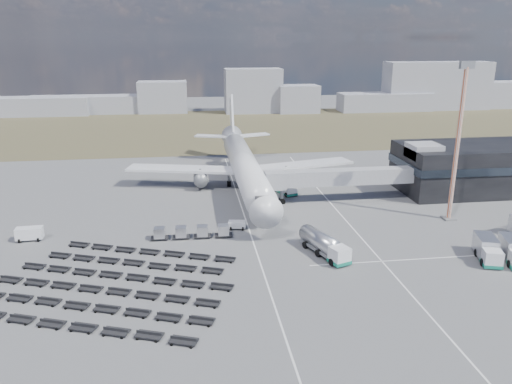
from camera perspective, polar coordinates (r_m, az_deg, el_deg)
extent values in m
plane|color=#565659|center=(79.96, 1.28, -6.17)|extent=(420.00, 420.00, 0.00)
cube|color=#433A28|center=(185.55, -4.10, 7.35)|extent=(420.00, 90.00, 0.01)
cube|color=silver|center=(84.26, -0.61, -4.90)|extent=(0.25, 110.00, 0.01)
cube|color=silver|center=(88.17, 11.11, -4.21)|extent=(0.25, 110.00, 0.01)
cube|color=silver|center=(80.68, 20.18, -7.07)|extent=(40.00, 0.25, 0.01)
cube|color=black|center=(116.54, 23.31, 2.54)|extent=(30.00, 16.00, 10.00)
cube|color=#262D38|center=(116.27, 23.38, 3.11)|extent=(30.40, 16.40, 1.60)
cube|color=#939399|center=(108.12, 18.64, 4.45)|extent=(6.00, 6.00, 3.00)
cube|color=#939399|center=(101.18, 9.63, 1.71)|extent=(29.80, 3.00, 3.00)
cube|color=#939399|center=(97.60, 2.18, 1.37)|extent=(4.00, 3.60, 3.40)
cylinder|color=slate|center=(99.06, 2.97, 0.07)|extent=(0.70, 0.70, 5.10)
cylinder|color=black|center=(99.70, 2.95, -1.09)|extent=(1.40, 0.90, 1.40)
cylinder|color=silver|center=(106.45, -1.24, 2.84)|extent=(5.60, 48.00, 5.60)
cone|color=silver|center=(81.27, 0.91, -1.77)|extent=(5.60, 5.00, 5.60)
cone|color=silver|center=(133.45, -2.64, 6.14)|extent=(5.60, 8.00, 5.60)
cube|color=black|center=(82.89, 0.71, -0.80)|extent=(2.20, 2.00, 0.80)
cube|color=silver|center=(110.95, -8.23, 2.62)|extent=(25.59, 11.38, 0.50)
cube|color=silver|center=(113.66, 5.00, 3.09)|extent=(25.59, 11.38, 0.50)
cylinder|color=slate|center=(109.47, -6.36, 1.58)|extent=(3.00, 5.00, 3.00)
cylinder|color=slate|center=(111.49, 3.45, 1.94)|extent=(3.00, 5.00, 3.00)
cube|color=silver|center=(134.97, -5.06, 6.39)|extent=(9.49, 5.63, 0.35)
cube|color=silver|center=(135.92, -0.39, 6.53)|extent=(9.49, 5.63, 0.35)
cube|color=silver|center=(135.43, -2.79, 8.75)|extent=(0.50, 9.06, 11.45)
cylinder|color=slate|center=(87.75, 0.36, -3.11)|extent=(0.50, 0.50, 2.50)
cylinder|color=slate|center=(111.05, -3.11, 1.27)|extent=(0.60, 0.60, 2.50)
cylinder|color=slate|center=(111.73, 0.17, 1.39)|extent=(0.60, 0.60, 2.50)
cylinder|color=black|center=(88.02, 0.36, -3.56)|extent=(0.50, 1.20, 1.20)
cube|color=#8F909C|center=(233.84, -23.68, 8.96)|extent=(42.71, 12.00, 7.68)
cube|color=#8F909C|center=(232.44, -18.44, 9.46)|extent=(51.90, 12.00, 7.54)
cube|color=#8F909C|center=(227.14, -10.60, 10.63)|extent=(21.11, 12.00, 13.47)
cube|color=#8F909C|center=(222.93, -0.33, 11.51)|extent=(24.57, 12.00, 18.93)
cube|color=#8F909C|center=(224.18, 4.80, 10.57)|extent=(17.64, 12.00, 11.82)
cube|color=#8F909C|center=(235.75, 14.50, 9.94)|extent=(41.56, 12.00, 7.97)
cube|color=#8F909C|center=(246.77, 19.94, 11.34)|extent=(48.19, 12.00, 21.34)
cube|color=#8F909C|center=(262.92, 25.19, 10.03)|extent=(39.88, 12.00, 12.05)
cube|color=silver|center=(74.04, 9.53, -7.13)|extent=(3.22, 3.22, 2.41)
cube|color=#157960|center=(74.43, 9.49, -7.79)|extent=(3.35, 3.35, 0.52)
cylinder|color=silver|center=(77.65, 7.28, -5.45)|extent=(5.11, 8.30, 2.62)
cube|color=slate|center=(78.12, 7.25, -6.27)|extent=(5.01, 8.26, 0.37)
cylinder|color=black|center=(77.05, 7.91, -6.85)|extent=(2.96, 2.00, 1.15)
cube|color=silver|center=(86.58, -2.17, -3.81)|extent=(3.25, 2.21, 1.38)
cube|color=silver|center=(89.59, -24.47, -4.39)|extent=(4.22, 2.07, 2.22)
cube|color=silver|center=(105.89, 3.33, 0.68)|extent=(4.43, 6.62, 2.87)
cube|color=#157960|center=(106.23, 3.31, 0.08)|extent=(4.56, 6.76, 0.46)
cube|color=silver|center=(79.95, 25.39, -6.84)|extent=(3.09, 3.01, 2.39)
cube|color=#157960|center=(80.31, 25.30, -7.45)|extent=(3.22, 3.15, 0.49)
cube|color=silver|center=(83.16, 24.74, -5.52)|extent=(3.95, 5.54, 2.82)
cube|color=silver|center=(84.26, 27.17, -5.57)|extent=(3.95, 5.54, 2.82)
cube|color=black|center=(83.71, -10.95, -5.15)|extent=(2.88, 1.81, 0.20)
cube|color=silver|center=(83.36, -10.98, -4.56)|extent=(1.79, 1.79, 1.64)
cube|color=black|center=(83.49, -8.54, -5.08)|extent=(2.88, 1.81, 0.20)
cube|color=silver|center=(83.14, -8.57, -4.49)|extent=(1.79, 1.79, 1.64)
cube|color=black|center=(83.42, -6.13, -5.00)|extent=(2.88, 1.81, 0.20)
cube|color=silver|center=(83.07, -6.15, -4.41)|extent=(1.79, 1.79, 1.64)
cube|color=black|center=(83.49, -3.72, -4.92)|extent=(2.88, 1.81, 0.20)
cube|color=silver|center=(83.14, -3.73, -4.32)|extent=(1.79, 1.79, 1.64)
cube|color=black|center=(62.91, -20.73, -13.95)|extent=(30.68, 12.70, 0.72)
cube|color=black|center=(65.93, -18.71, -12.21)|extent=(30.68, 12.70, 0.72)
cube|color=black|center=(69.09, -16.90, -10.61)|extent=(30.68, 12.70, 0.72)
cube|color=black|center=(72.35, -15.27, -9.14)|extent=(30.68, 12.70, 0.72)
cube|color=black|center=(75.71, -13.79, -7.80)|extent=(26.91, 11.29, 0.72)
cube|color=black|center=(79.15, -12.45, -6.57)|extent=(26.91, 11.29, 0.72)
cylinder|color=#B2451C|center=(94.37, 22.00, 4.85)|extent=(0.76, 0.76, 27.08)
cube|color=slate|center=(92.69, 22.98, 13.23)|extent=(2.64, 0.84, 1.30)
cube|color=#565659|center=(97.84, 21.13, -2.81)|extent=(2.17, 2.17, 0.32)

